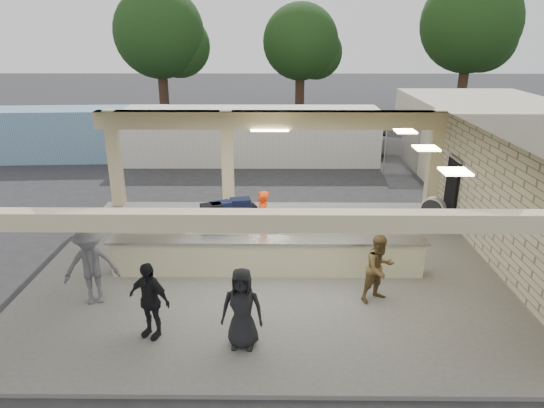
{
  "coord_description": "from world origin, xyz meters",
  "views": [
    {
      "loc": [
        0.22,
        -11.83,
        6.17
      ],
      "look_at": [
        0.11,
        1.0,
        1.49
      ],
      "focal_mm": 32.0,
      "sensor_mm": 36.0,
      "label": 1
    }
  ],
  "objects_px": {
    "baggage_handler": "(262,221)",
    "passenger_b": "(149,300)",
    "drum_fan": "(433,210)",
    "container_white": "(252,136)",
    "baggage_counter": "(267,257)",
    "luggage_cart": "(226,222)",
    "passenger_c": "(91,266)",
    "container_blue": "(68,134)",
    "car_white_a": "(400,140)",
    "car_white_b": "(524,140)",
    "passenger_d": "(242,308)",
    "passenger_a": "(379,268)",
    "car_dark": "(379,131)"
  },
  "relations": [
    {
      "from": "baggage_handler",
      "to": "passenger_b",
      "type": "height_order",
      "value": "baggage_handler"
    },
    {
      "from": "drum_fan",
      "to": "container_white",
      "type": "bearing_deg",
      "value": 165.95
    },
    {
      "from": "baggage_counter",
      "to": "drum_fan",
      "type": "relative_size",
      "value": 9.23
    },
    {
      "from": "baggage_counter",
      "to": "drum_fan",
      "type": "height_order",
      "value": "baggage_counter"
    },
    {
      "from": "luggage_cart",
      "to": "passenger_c",
      "type": "height_order",
      "value": "passenger_c"
    },
    {
      "from": "luggage_cart",
      "to": "container_blue",
      "type": "bearing_deg",
      "value": 110.38
    },
    {
      "from": "car_white_a",
      "to": "car_white_b",
      "type": "relative_size",
      "value": 1.26
    },
    {
      "from": "passenger_b",
      "to": "drum_fan",
      "type": "bearing_deg",
      "value": 63.2
    },
    {
      "from": "luggage_cart",
      "to": "container_blue",
      "type": "height_order",
      "value": "container_blue"
    },
    {
      "from": "passenger_b",
      "to": "car_white_b",
      "type": "height_order",
      "value": "passenger_b"
    },
    {
      "from": "passenger_b",
      "to": "passenger_d",
      "type": "height_order",
      "value": "passenger_d"
    },
    {
      "from": "passenger_a",
      "to": "car_white_b",
      "type": "bearing_deg",
      "value": 26.04
    },
    {
      "from": "drum_fan",
      "to": "car_white_b",
      "type": "xyz_separation_m",
      "value": [
        7.84,
        10.27,
        0.08
      ]
    },
    {
      "from": "baggage_handler",
      "to": "container_blue",
      "type": "xyz_separation_m",
      "value": [
        -9.85,
        10.67,
        0.26
      ]
    },
    {
      "from": "car_white_b",
      "to": "container_blue",
      "type": "height_order",
      "value": "container_blue"
    },
    {
      "from": "car_white_b",
      "to": "passenger_b",
      "type": "bearing_deg",
      "value": 119.64
    },
    {
      "from": "baggage_handler",
      "to": "container_white",
      "type": "relative_size",
      "value": 0.15
    },
    {
      "from": "passenger_c",
      "to": "car_white_a",
      "type": "relative_size",
      "value": 0.36
    },
    {
      "from": "luggage_cart",
      "to": "car_white_b",
      "type": "xyz_separation_m",
      "value": [
        14.41,
        12.25,
        -0.25
      ]
    },
    {
      "from": "passenger_c",
      "to": "container_blue",
      "type": "xyz_separation_m",
      "value": [
        -6.01,
        13.57,
        0.2
      ]
    },
    {
      "from": "luggage_cart",
      "to": "container_white",
      "type": "bearing_deg",
      "value": 69.15
    },
    {
      "from": "baggage_handler",
      "to": "passenger_d",
      "type": "xyz_separation_m",
      "value": [
        -0.26,
        -4.52,
        -0.04
      ]
    },
    {
      "from": "passenger_c",
      "to": "container_white",
      "type": "height_order",
      "value": "container_white"
    },
    {
      "from": "passenger_b",
      "to": "baggage_counter",
      "type": "bearing_deg",
      "value": 73.29
    },
    {
      "from": "car_white_b",
      "to": "baggage_counter",
      "type": "bearing_deg",
      "value": 119.19
    },
    {
      "from": "luggage_cart",
      "to": "passenger_a",
      "type": "distance_m",
      "value": 4.76
    },
    {
      "from": "baggage_handler",
      "to": "car_dark",
      "type": "bearing_deg",
      "value": 156.07
    },
    {
      "from": "car_white_b",
      "to": "baggage_handler",
      "type": "bearing_deg",
      "value": 115.61
    },
    {
      "from": "baggage_counter",
      "to": "container_white",
      "type": "relative_size",
      "value": 0.68
    },
    {
      "from": "passenger_a",
      "to": "passenger_c",
      "type": "xyz_separation_m",
      "value": [
        -6.64,
        -0.16,
        0.13
      ]
    },
    {
      "from": "drum_fan",
      "to": "car_white_a",
      "type": "distance_m",
      "value": 9.85
    },
    {
      "from": "baggage_handler",
      "to": "passenger_d",
      "type": "height_order",
      "value": "baggage_handler"
    },
    {
      "from": "passenger_a",
      "to": "car_dark",
      "type": "height_order",
      "value": "passenger_a"
    },
    {
      "from": "passenger_a",
      "to": "passenger_d",
      "type": "distance_m",
      "value": 3.55
    },
    {
      "from": "drum_fan",
      "to": "passenger_d",
      "type": "bearing_deg",
      "value": -93.51
    },
    {
      "from": "passenger_b",
      "to": "baggage_handler",
      "type": "bearing_deg",
      "value": 86.62
    },
    {
      "from": "drum_fan",
      "to": "container_white",
      "type": "relative_size",
      "value": 0.07
    },
    {
      "from": "passenger_a",
      "to": "container_white",
      "type": "xyz_separation_m",
      "value": [
        -3.58,
        12.87,
        0.38
      ]
    },
    {
      "from": "container_white",
      "to": "passenger_d",
      "type": "bearing_deg",
      "value": -88.31
    },
    {
      "from": "baggage_handler",
      "to": "passenger_b",
      "type": "distance_m",
      "value": 4.73
    },
    {
      "from": "luggage_cart",
      "to": "car_white_b",
      "type": "relative_size",
      "value": 0.69
    },
    {
      "from": "passenger_d",
      "to": "car_white_b",
      "type": "distance_m",
      "value": 21.69
    },
    {
      "from": "drum_fan",
      "to": "car_dark",
      "type": "bearing_deg",
      "value": 124.91
    },
    {
      "from": "car_white_b",
      "to": "car_dark",
      "type": "bearing_deg",
      "value": 58.46
    },
    {
      "from": "passenger_a",
      "to": "passenger_b",
      "type": "xyz_separation_m",
      "value": [
        -4.99,
        -1.46,
        0.01
      ]
    },
    {
      "from": "car_dark",
      "to": "container_blue",
      "type": "bearing_deg",
      "value": 97.73
    },
    {
      "from": "car_white_b",
      "to": "passenger_d",
      "type": "bearing_deg",
      "value": 123.95
    },
    {
      "from": "passenger_b",
      "to": "car_dark",
      "type": "height_order",
      "value": "passenger_b"
    },
    {
      "from": "luggage_cart",
      "to": "passenger_c",
      "type": "distance_m",
      "value": 4.1
    },
    {
      "from": "passenger_a",
      "to": "car_white_b",
      "type": "xyz_separation_m",
      "value": [
        10.58,
        15.07,
        -0.26
      ]
    }
  ]
}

